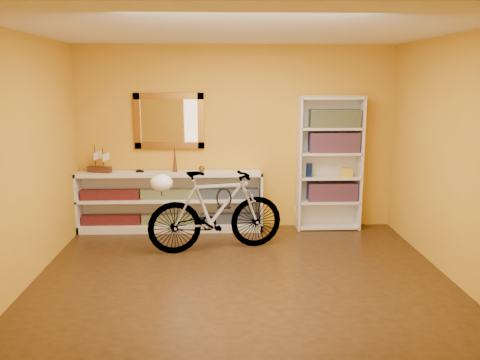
{
  "coord_description": "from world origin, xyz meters",
  "views": [
    {
      "loc": [
        -0.21,
        -5.14,
        2.12
      ],
      "look_at": [
        0.0,
        0.7,
        0.95
      ],
      "focal_mm": 37.62,
      "sensor_mm": 36.0,
      "label": 1
    }
  ],
  "objects_px": {
    "bicycle": "(216,211)",
    "bookcase": "(330,164)",
    "console_unit": "(171,201)",
    "helmet": "(161,183)"
  },
  "relations": [
    {
      "from": "console_unit",
      "to": "bookcase",
      "type": "distance_m",
      "value": 2.32
    },
    {
      "from": "bookcase",
      "to": "bicycle",
      "type": "distance_m",
      "value": 1.89
    },
    {
      "from": "bookcase",
      "to": "helmet",
      "type": "xyz_separation_m",
      "value": [
        -2.25,
        -1.05,
        -0.05
      ]
    },
    {
      "from": "bicycle",
      "to": "helmet",
      "type": "xyz_separation_m",
      "value": [
        -0.65,
        -0.15,
        0.39
      ]
    },
    {
      "from": "bicycle",
      "to": "helmet",
      "type": "distance_m",
      "value": 0.77
    },
    {
      "from": "bookcase",
      "to": "bicycle",
      "type": "relative_size",
      "value": 1.09
    },
    {
      "from": "console_unit",
      "to": "bicycle",
      "type": "height_order",
      "value": "bicycle"
    },
    {
      "from": "bookcase",
      "to": "bicycle",
      "type": "xyz_separation_m",
      "value": [
        -1.6,
        -0.9,
        -0.44
      ]
    },
    {
      "from": "console_unit",
      "to": "bicycle",
      "type": "xyz_separation_m",
      "value": [
        0.66,
        -0.87,
        0.09
      ]
    },
    {
      "from": "bicycle",
      "to": "bookcase",
      "type": "bearing_deg",
      "value": -74.06
    }
  ]
}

